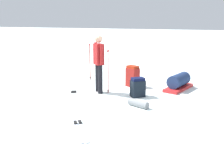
{
  "coord_description": "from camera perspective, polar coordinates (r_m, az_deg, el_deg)",
  "views": [
    {
      "loc": [
        -6.65,
        -2.18,
        2.22
      ],
      "look_at": [
        0.0,
        0.0,
        0.7
      ],
      "focal_mm": 42.69,
      "sensor_mm": 36.0,
      "label": 1
    }
  ],
  "objects": [
    {
      "name": "skier_standing",
      "position": [
        7.74,
        -2.86,
        2.83
      ],
      "size": [
        0.45,
        0.41,
        1.7
      ],
      "color": "black",
      "rests_on": "ground_plane"
    },
    {
      "name": "gear_sled",
      "position": [
        8.49,
        14.1,
        -1.7
      ],
      "size": [
        1.34,
        0.85,
        0.49
      ],
      "color": "red",
      "rests_on": "ground_plane"
    },
    {
      "name": "ground_plane",
      "position": [
        7.34,
        0.0,
        -5.35
      ],
      "size": [
        80.0,
        80.0,
        0.0
      ],
      "primitive_type": "plane",
      "color": "white"
    },
    {
      "name": "sleeping_mat_rolled",
      "position": [
        6.72,
        5.65,
        -6.29
      ],
      "size": [
        0.39,
        0.57,
        0.18
      ],
      "primitive_type": "cylinder",
      "rotation": [
        0.0,
        1.57,
        1.14
      ],
      "color": "gray",
      "rests_on": "ground_plane"
    },
    {
      "name": "ski_poles_planted_near",
      "position": [
        7.77,
        -0.84,
        1.03
      ],
      "size": [
        0.18,
        0.1,
        1.27
      ],
      "color": "maroon",
      "rests_on": "ground_plane"
    },
    {
      "name": "ski_pair_far",
      "position": [
        5.76,
        -7.35,
        -10.4
      ],
      "size": [
        1.67,
        1.17,
        0.05
      ],
      "color": "silver",
      "rests_on": "ground_plane"
    },
    {
      "name": "backpack_large_dark",
      "position": [
        7.51,
        5.54,
        -2.89
      ],
      "size": [
        0.44,
        0.46,
        0.55
      ],
      "color": "black",
      "rests_on": "ground_plane"
    },
    {
      "name": "backpack_bright",
      "position": [
        8.56,
        4.43,
        -0.51
      ],
      "size": [
        0.42,
        0.46,
        0.68
      ],
      "color": "maroon",
      "rests_on": "ground_plane"
    },
    {
      "name": "ski_pair_near",
      "position": [
        7.99,
        -8.22,
        -3.91
      ],
      "size": [
        0.72,
        1.68,
        0.05
      ],
      "color": "silver",
      "rests_on": "ground_plane"
    },
    {
      "name": "ski_poles_planted_far",
      "position": [
        9.46,
        -4.76,
        3.03
      ],
      "size": [
        0.16,
        0.1,
        1.27
      ],
      "color": "maroon",
      "rests_on": "ground_plane"
    }
  ]
}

